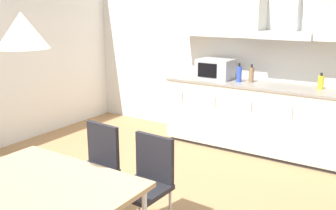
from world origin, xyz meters
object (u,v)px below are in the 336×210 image
chair_far_left (96,162)px  bottle_blue (239,74)px  dining_table (37,191)px  bottle_yellow (321,82)px  pendant_lamp (22,30)px  microwave (215,69)px  chair_far_right (147,177)px  bottle_brown (251,75)px

chair_far_left → bottle_blue: bearing=81.1°
chair_far_left → dining_table: bearing=-71.5°
bottle_yellow → pendant_lamp: 3.63m
microwave → bottle_blue: size_ratio=1.87×
bottle_yellow → dining_table: bottle_yellow is taller
chair_far_left → chair_far_right: (0.58, 0.00, 0.00)m
bottle_blue → chair_far_left: bearing=-98.9°
bottle_blue → bottle_brown: (0.15, 0.06, -0.00)m
dining_table → chair_far_left: chair_far_left is taller
chair_far_left → pendant_lamp: (0.29, -0.86, 1.23)m
bottle_yellow → dining_table: size_ratio=0.16×
bottle_blue → dining_table: size_ratio=0.20×
microwave → bottle_brown: 0.53m
chair_far_left → pendant_lamp: size_ratio=2.72×
bottle_yellow → microwave: bearing=-177.9°
dining_table → chair_far_left: (-0.29, 0.86, -0.16)m
microwave → bottle_brown: microwave is taller
microwave → chair_far_right: size_ratio=0.55×
bottle_blue → dining_table: bearing=-91.6°
microwave → chair_far_left: microwave is taller
dining_table → bottle_brown: bearing=85.9°
bottle_yellow → chair_far_right: bottle_yellow is taller
chair_far_right → microwave: bearing=103.3°
dining_table → pendant_lamp: (-0.00, 0.00, 1.07)m
bottle_brown → pendant_lamp: size_ratio=0.77×
bottle_blue → chair_far_right: (0.20, -2.42, -0.51)m
bottle_blue → pendant_lamp: (-0.09, -3.27, 0.72)m
bottle_brown → chair_far_right: 2.53m
pendant_lamp → chair_far_right: bearing=70.9°
dining_table → chair_far_left: bearing=108.5°
bottle_brown → pendant_lamp: 3.43m
bottle_brown → pendant_lamp: pendant_lamp is taller
microwave → dining_table: size_ratio=0.37×
dining_table → pendant_lamp: pendant_lamp is taller
dining_table → microwave: bearing=94.9°
bottle_yellow → pendant_lamp: (-1.13, -3.37, 0.75)m
microwave → bottle_yellow: 1.41m
chair_far_left → bottle_yellow: bearing=60.6°
pendant_lamp → bottle_yellow: bearing=71.5°
bottle_blue → bottle_brown: bearing=23.6°
bottle_yellow → chair_far_left: bearing=-119.4°
bottle_brown → dining_table: bottle_brown is taller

